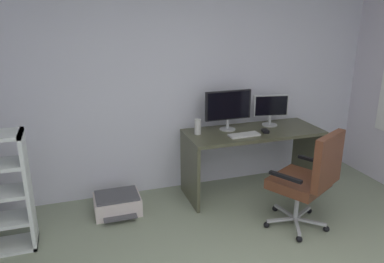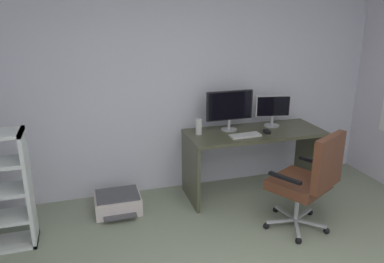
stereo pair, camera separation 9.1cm
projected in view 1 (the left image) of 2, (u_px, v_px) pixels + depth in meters
name	position (u px, v px, depth m)	size (l,w,h in m)	color
wall_back	(166.00, 82.00, 4.22)	(5.04, 0.10, 2.55)	silver
desk	(253.00, 147.00, 4.30)	(1.55, 0.62, 0.75)	#4C4D37
monitor_main	(228.00, 107.00, 4.19)	(0.54, 0.18, 0.45)	#B2B5B7
monitor_secondary	(271.00, 108.00, 4.37)	(0.41, 0.18, 0.36)	#B2B5B7
keyboard	(244.00, 135.00, 4.07)	(0.34, 0.13, 0.02)	silver
computer_mouse	(265.00, 131.00, 4.17)	(0.06, 0.10, 0.03)	black
desktop_speaker	(198.00, 127.00, 4.09)	(0.07, 0.07, 0.17)	silver
office_chair	(309.00, 177.00, 3.53)	(0.68, 0.70, 1.01)	#B7BABC
printer	(117.00, 204.00, 3.96)	(0.48, 0.45, 0.21)	silver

